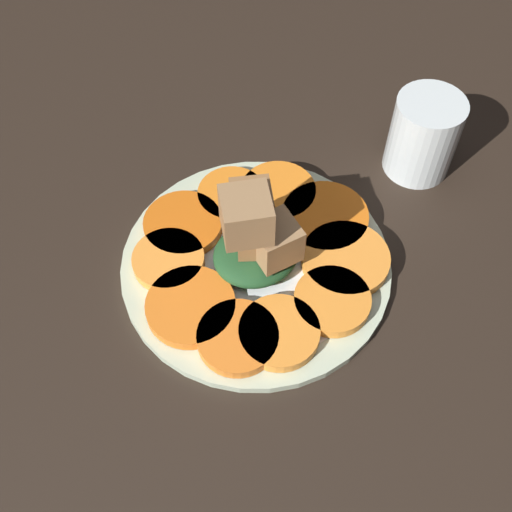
% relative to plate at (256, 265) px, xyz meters
% --- Properties ---
extents(table_slab, '(1.20, 1.20, 0.02)m').
position_rel_plate_xyz_m(table_slab, '(0.00, 0.00, -0.02)').
color(table_slab, black).
rests_on(table_slab, ground).
extents(plate, '(0.28, 0.28, 0.01)m').
position_rel_plate_xyz_m(plate, '(0.00, 0.00, 0.00)').
color(plate, beige).
rests_on(plate, table_slab).
extents(carrot_slice_0, '(0.09, 0.09, 0.01)m').
position_rel_plate_xyz_m(carrot_slice_0, '(-0.08, 0.04, 0.01)').
color(carrot_slice_0, orange).
rests_on(carrot_slice_0, plate).
extents(carrot_slice_1, '(0.09, 0.09, 0.01)m').
position_rel_plate_xyz_m(carrot_slice_1, '(-0.09, -0.01, 0.01)').
color(carrot_slice_1, orange).
rests_on(carrot_slice_1, plate).
extents(carrot_slice_2, '(0.08, 0.08, 0.01)m').
position_rel_plate_xyz_m(carrot_slice_2, '(-0.06, -0.07, 0.01)').
color(carrot_slice_2, orange).
rests_on(carrot_slice_2, plate).
extents(carrot_slice_3, '(0.07, 0.07, 0.01)m').
position_rel_plate_xyz_m(carrot_slice_3, '(-0.01, -0.09, 0.01)').
color(carrot_slice_3, orange).
rests_on(carrot_slice_3, plate).
extents(carrot_slice_4, '(0.08, 0.08, 0.01)m').
position_rel_plate_xyz_m(carrot_slice_4, '(0.05, -0.07, 0.01)').
color(carrot_slice_4, '#D66114').
rests_on(carrot_slice_4, plate).
extents(carrot_slice_5, '(0.07, 0.07, 0.01)m').
position_rel_plate_xyz_m(carrot_slice_5, '(0.08, -0.04, 0.01)').
color(carrot_slice_5, orange).
rests_on(carrot_slice_5, plate).
extents(carrot_slice_6, '(0.09, 0.09, 0.01)m').
position_rel_plate_xyz_m(carrot_slice_6, '(0.08, 0.02, 0.01)').
color(carrot_slice_6, orange).
rests_on(carrot_slice_6, plate).
extents(carrot_slice_7, '(0.08, 0.08, 0.01)m').
position_rel_plate_xyz_m(carrot_slice_7, '(0.06, 0.07, 0.01)').
color(carrot_slice_7, orange).
rests_on(carrot_slice_7, plate).
extents(carrot_slice_8, '(0.08, 0.08, 0.01)m').
position_rel_plate_xyz_m(carrot_slice_8, '(0.02, 0.09, 0.01)').
color(carrot_slice_8, orange).
rests_on(carrot_slice_8, plate).
extents(carrot_slice_9, '(0.08, 0.08, 0.01)m').
position_rel_plate_xyz_m(carrot_slice_9, '(-0.04, 0.08, 0.01)').
color(carrot_slice_9, orange).
rests_on(carrot_slice_9, plate).
extents(center_pile, '(0.09, 0.08, 0.12)m').
position_rel_plate_xyz_m(center_pile, '(-0.00, 0.00, 0.05)').
color(center_pile, '#1E4723').
rests_on(center_pile, plate).
extents(fork, '(0.17, 0.08, 0.00)m').
position_rel_plate_xyz_m(fork, '(-0.02, -0.07, 0.01)').
color(fork, silver).
rests_on(fork, plate).
extents(water_glass, '(0.08, 0.08, 0.10)m').
position_rel_plate_xyz_m(water_glass, '(-0.23, -0.04, 0.04)').
color(water_glass, silver).
rests_on(water_glass, table_slab).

